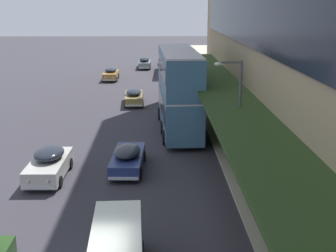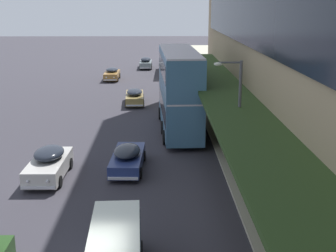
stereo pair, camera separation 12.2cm
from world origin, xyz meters
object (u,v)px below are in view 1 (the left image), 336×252
(sedan_oncoming_front, at_px, (128,158))
(sedan_trailing_near, at_px, (111,74))
(street_lamp, at_px, (236,110))
(sedan_oncoming_rear, at_px, (166,59))
(transit_bus_kerbside_rear, at_px, (172,59))
(vw_van, at_px, (117,246))
(sedan_second_mid, at_px, (49,163))
(transit_bus_kerbside_front, at_px, (179,88))
(sedan_lead_near, at_px, (134,97))
(sedan_lead_mid, at_px, (144,63))

(sedan_oncoming_front, height_order, sedan_trailing_near, sedan_trailing_near)
(street_lamp, bearing_deg, sedan_oncoming_rear, 93.17)
(transit_bus_kerbside_rear, bearing_deg, vw_van, -94.19)
(sedan_trailing_near, relative_size, street_lamp, 0.74)
(sedan_second_mid, bearing_deg, sedan_trailing_near, 89.49)
(sedan_oncoming_rear, bearing_deg, sedan_second_mid, -98.70)
(sedan_oncoming_front, distance_m, street_lamp, 6.90)
(transit_bus_kerbside_front, relative_size, sedan_oncoming_front, 2.18)
(transit_bus_kerbside_rear, bearing_deg, sedan_lead_near, -102.01)
(sedan_lead_near, relative_size, sedan_second_mid, 1.00)
(sedan_oncoming_rear, relative_size, sedan_lead_mid, 0.99)
(sedan_lead_near, height_order, vw_van, vw_van)
(sedan_second_mid, height_order, sedan_trailing_near, sedan_second_mid)
(transit_bus_kerbside_front, bearing_deg, sedan_lead_mid, 95.62)
(sedan_oncoming_front, height_order, vw_van, vw_van)
(street_lamp, bearing_deg, sedan_oncoming_front, 164.49)
(transit_bus_kerbside_front, xyz_separation_m, sedan_oncoming_front, (-3.34, -8.32, -2.53))
(transit_bus_kerbside_rear, relative_size, sedan_second_mid, 2.22)
(sedan_oncoming_rear, xyz_separation_m, vw_van, (-2.91, -58.36, 0.36))
(vw_van, bearing_deg, transit_bus_kerbside_front, 80.87)
(sedan_lead_near, xyz_separation_m, sedan_oncoming_rear, (3.64, 29.62, -0.00))
(transit_bus_kerbside_front, height_order, sedan_lead_mid, transit_bus_kerbside_front)
(sedan_second_mid, xyz_separation_m, sedan_oncoming_rear, (7.45, 48.70, -0.08))
(sedan_trailing_near, xyz_separation_m, sedan_lead_mid, (3.93, 10.35, 0.05))
(transit_bus_kerbside_front, height_order, transit_bus_kerbside_rear, transit_bus_kerbside_front)
(vw_van, bearing_deg, sedan_oncoming_front, 91.43)
(sedan_trailing_near, distance_m, sedan_oncoming_rear, 16.89)
(transit_bus_kerbside_rear, relative_size, sedan_oncoming_front, 2.15)
(sedan_second_mid, height_order, sedan_lead_mid, sedan_second_mid)
(sedan_lead_near, relative_size, sedan_oncoming_front, 0.97)
(sedan_lead_mid, bearing_deg, transit_bus_kerbside_rear, -48.19)
(sedan_trailing_near, bearing_deg, sedan_oncoming_rear, 64.95)
(sedan_second_mid, relative_size, sedan_lead_mid, 0.97)
(transit_bus_kerbside_rear, xyz_separation_m, street_lamp, (2.05, -39.91, 2.01))
(sedan_trailing_near, distance_m, vw_van, 43.27)
(sedan_second_mid, xyz_separation_m, vw_van, (4.54, -9.66, 0.28))
(transit_bus_kerbside_front, bearing_deg, sedan_oncoming_rear, 90.23)
(sedan_lead_mid, height_order, street_lamp, street_lamp)
(sedan_trailing_near, bearing_deg, transit_bus_kerbside_rear, 37.39)
(sedan_second_mid, distance_m, sedan_trailing_near, 33.40)
(sedan_trailing_near, bearing_deg, sedan_second_mid, -90.51)
(sedan_trailing_near, relative_size, vw_van, 1.03)
(sedan_lead_mid, bearing_deg, sedan_trailing_near, -110.82)
(sedan_lead_mid, bearing_deg, sedan_oncoming_front, -89.95)
(sedan_second_mid, height_order, vw_van, vw_van)
(sedan_trailing_near, distance_m, sedan_lead_mid, 11.07)
(sedan_second_mid, xyz_separation_m, street_lamp, (10.18, -0.53, 3.07))
(sedan_oncoming_rear, xyz_separation_m, sedan_lead_mid, (-3.22, -4.96, 0.06))
(sedan_lead_near, distance_m, street_lamp, 20.85)
(sedan_oncoming_front, distance_m, sedan_second_mid, 4.41)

